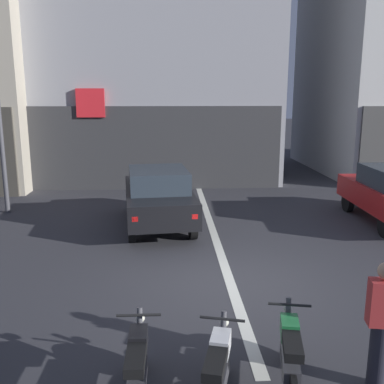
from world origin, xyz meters
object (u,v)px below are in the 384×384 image
at_px(motorcycle_white_row_left_mid, 218,372).
at_px(motorcycle_black_row_leftmost, 138,367).
at_px(car_black_crossing_near, 158,195).
at_px(motorcycle_green_row_centre, 290,354).
at_px(person_by_motorcycles, 382,325).

bearing_deg(motorcycle_white_row_left_mid, motorcycle_black_row_leftmost, 171.52).
height_order(car_black_crossing_near, motorcycle_green_row_centre, car_black_crossing_near).
bearing_deg(motorcycle_black_row_leftmost, motorcycle_green_row_centre, 5.23).
xyz_separation_m(motorcycle_white_row_left_mid, person_by_motorcycles, (2.04, 0.24, 0.40)).
relative_size(motorcycle_white_row_left_mid, person_by_motorcycles, 0.98).
xyz_separation_m(car_black_crossing_near, motorcycle_black_row_leftmost, (-0.10, -7.22, -0.43)).
height_order(car_black_crossing_near, motorcycle_black_row_leftmost, car_black_crossing_near).
height_order(car_black_crossing_near, motorcycle_white_row_left_mid, car_black_crossing_near).
relative_size(motorcycle_white_row_left_mid, motorcycle_green_row_centre, 0.99).
relative_size(car_black_crossing_near, motorcycle_black_row_leftmost, 2.55).
relative_size(motorcycle_green_row_centre, person_by_motorcycles, 0.99).
xyz_separation_m(car_black_crossing_near, motorcycle_green_row_centre, (1.77, -7.05, -0.43)).
relative_size(car_black_crossing_near, motorcycle_green_row_centre, 2.58).
bearing_deg(motorcycle_green_row_centre, person_by_motorcycles, -3.62).
height_order(motorcycle_black_row_leftmost, person_by_motorcycles, person_by_motorcycles).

